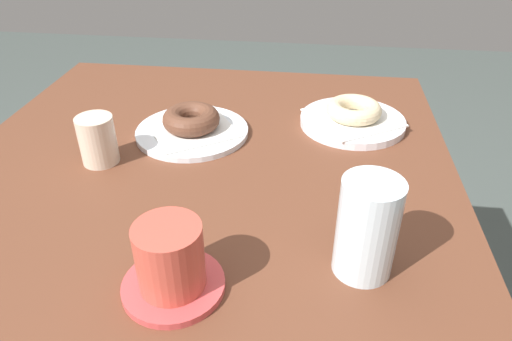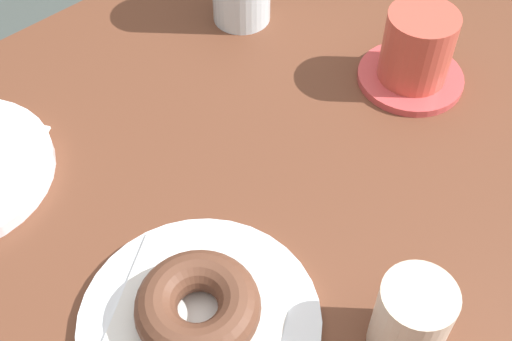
% 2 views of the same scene
% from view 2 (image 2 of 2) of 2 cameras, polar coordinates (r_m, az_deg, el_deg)
% --- Properties ---
extents(table, '(0.93, 0.83, 0.73)m').
position_cam_2_polar(table, '(0.70, 1.81, -7.40)').
color(table, brown).
rests_on(table, ground_plane).
extents(plate_chocolate_ring, '(0.21, 0.21, 0.01)m').
position_cam_2_polar(plate_chocolate_ring, '(0.57, -4.93, -13.00)').
color(plate_chocolate_ring, white).
rests_on(plate_chocolate_ring, table).
extents(napkin_chocolate_ring, '(0.20, 0.20, 0.00)m').
position_cam_2_polar(napkin_chocolate_ring, '(0.56, -4.97, -12.69)').
color(napkin_chocolate_ring, white).
rests_on(napkin_chocolate_ring, plate_chocolate_ring).
extents(donut_chocolate_ring, '(0.10, 0.10, 0.04)m').
position_cam_2_polar(donut_chocolate_ring, '(0.54, -5.11, -11.77)').
color(donut_chocolate_ring, brown).
rests_on(donut_chocolate_ring, napkin_chocolate_ring).
extents(coffee_cup, '(0.12, 0.12, 0.09)m').
position_cam_2_polar(coffee_cup, '(0.75, 13.83, 10.00)').
color(coffee_cup, '#CC4647').
rests_on(coffee_cup, table).
extents(sugar_jar, '(0.06, 0.06, 0.08)m').
position_cam_2_polar(sugar_jar, '(0.54, 13.39, -12.56)').
color(sugar_jar, beige).
rests_on(sugar_jar, table).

